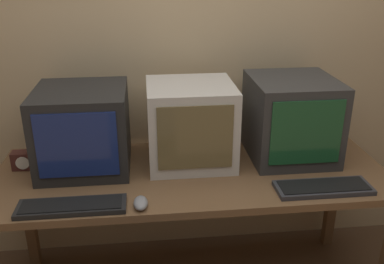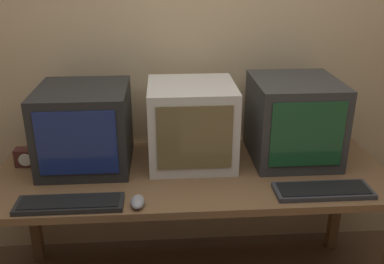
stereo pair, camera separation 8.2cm
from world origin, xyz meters
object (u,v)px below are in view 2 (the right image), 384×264
at_px(keyboard_main, 70,204).
at_px(monitor_center, 192,124).
at_px(desk_clock, 27,157).
at_px(monitor_left, 85,127).
at_px(mouse_near_keyboard, 138,202).
at_px(monitor_right, 293,120).
at_px(keyboard_side, 323,190).

bearing_deg(keyboard_main, monitor_center, 36.72).
bearing_deg(desk_clock, monitor_left, 0.08).
bearing_deg(monitor_left, mouse_near_keyboard, -57.30).
distance_m(monitor_left, monitor_right, 1.07).
xyz_separation_m(keyboard_main, desk_clock, (-0.29, 0.41, 0.03)).
bearing_deg(mouse_near_keyboard, keyboard_main, 176.58).
relative_size(keyboard_side, desk_clock, 3.81).
height_order(keyboard_main, keyboard_side, same).
bearing_deg(desk_clock, monitor_center, 0.20).
bearing_deg(keyboard_main, mouse_near_keyboard, -3.42).
xyz_separation_m(monitor_center, desk_clock, (-0.84, -0.00, -0.16)).
height_order(monitor_center, keyboard_side, monitor_center).
bearing_deg(monitor_right, mouse_near_keyboard, -151.07).
xyz_separation_m(keyboard_main, keyboard_side, (1.12, 0.03, 0.00)).
xyz_separation_m(mouse_near_keyboard, desk_clock, (-0.58, 0.43, 0.03)).
bearing_deg(monitor_right, keyboard_main, -158.78).
bearing_deg(keyboard_side, desk_clock, 165.11).
distance_m(monitor_right, keyboard_main, 1.18).
bearing_deg(monitor_left, keyboard_main, -92.31).
distance_m(keyboard_main, keyboard_side, 1.12).
relative_size(monitor_center, keyboard_main, 0.94).
distance_m(monitor_center, keyboard_main, 0.72).
bearing_deg(keyboard_side, keyboard_main, -178.29).
bearing_deg(keyboard_main, monitor_left, 87.69).
bearing_deg(monitor_center, keyboard_side, -33.58).
bearing_deg(monitor_center, keyboard_main, -143.28).
height_order(monitor_left, monitor_center, monitor_center).
distance_m(monitor_right, desk_clock, 1.38).
height_order(monitor_left, mouse_near_keyboard, monitor_left).
xyz_separation_m(monitor_left, monitor_center, (0.54, 0.00, 0.00)).
relative_size(monitor_left, keyboard_side, 1.03).
height_order(monitor_left, monitor_right, monitor_right).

